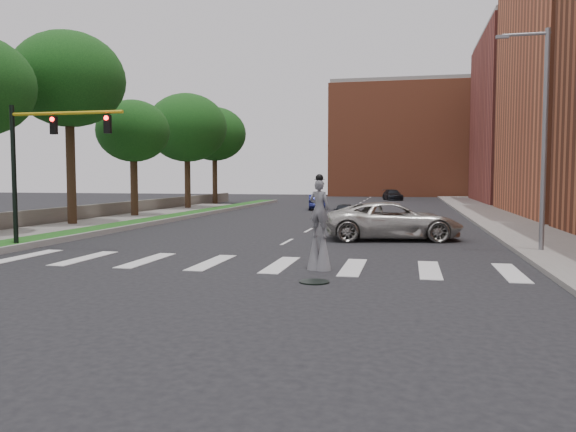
% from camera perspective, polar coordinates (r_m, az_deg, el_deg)
% --- Properties ---
extents(ground_plane, '(160.00, 160.00, 0.00)m').
position_cam_1_polar(ground_plane, '(19.38, -5.15, -5.31)').
color(ground_plane, black).
rests_on(ground_plane, ground).
extents(grass_median, '(2.00, 60.00, 0.25)m').
position_cam_1_polar(grass_median, '(42.06, -12.04, -0.19)').
color(grass_median, '#184F16').
rests_on(grass_median, ground).
extents(median_curb, '(0.20, 60.00, 0.28)m').
position_cam_1_polar(median_curb, '(41.64, -10.72, -0.19)').
color(median_curb, gray).
rests_on(median_curb, ground).
extents(sidewalk_left, '(4.00, 60.00, 0.18)m').
position_cam_1_polar(sidewalk_left, '(34.87, -23.33, -1.33)').
color(sidewalk_left, slate).
rests_on(sidewalk_left, ground).
extents(sidewalk_right, '(5.00, 90.00, 0.18)m').
position_cam_1_polar(sidewalk_right, '(43.90, 21.02, -0.24)').
color(sidewalk_right, slate).
rests_on(sidewalk_right, ground).
extents(stone_wall, '(0.50, 56.00, 1.10)m').
position_cam_1_polar(stone_wall, '(46.29, -17.25, 0.62)').
color(stone_wall, '#605B52').
rests_on(stone_wall, ground).
extents(manhole, '(0.90, 0.90, 0.04)m').
position_cam_1_polar(manhole, '(16.77, 2.68, -6.70)').
color(manhole, black).
rests_on(manhole, ground).
extents(building_far, '(16.00, 22.00, 20.00)m').
position_cam_1_polar(building_far, '(74.39, 25.06, 8.92)').
color(building_far, '#964037').
rests_on(building_far, ground).
extents(building_backdrop, '(26.00, 14.00, 18.00)m').
position_cam_1_polar(building_backdrop, '(96.44, 12.40, 7.40)').
color(building_backdrop, '#BB5D3A').
rests_on(building_backdrop, ground).
extents(streetlight, '(2.05, 0.20, 9.00)m').
position_cam_1_polar(streetlight, '(24.87, 24.41, 7.71)').
color(streetlight, slate).
rests_on(streetlight, ground).
extents(traffic_signal, '(5.30, 0.23, 6.20)m').
position_cam_1_polar(traffic_signal, '(26.32, -24.04, 5.87)').
color(traffic_signal, black).
rests_on(traffic_signal, ground).
extents(stilt_performer, '(0.83, 0.64, 3.23)m').
position_cam_1_polar(stilt_performer, '(18.83, 3.19, -1.45)').
color(stilt_performer, '#312013').
rests_on(stilt_performer, ground).
extents(suv_crossing, '(7.22, 4.30, 1.88)m').
position_cam_1_polar(suv_crossing, '(28.46, 10.61, -0.49)').
color(suv_crossing, '#B7B5AD').
rests_on(suv_crossing, ground).
extents(car_near, '(1.42, 3.48, 1.18)m').
position_cam_1_polar(car_near, '(41.63, 5.70, 0.48)').
color(car_near, black).
rests_on(car_near, ground).
extents(car_mid, '(2.25, 4.59, 1.45)m').
position_cam_1_polar(car_mid, '(53.85, 2.96, 1.43)').
color(car_mid, '#161A4E').
rests_on(car_mid, ground).
extents(car_far, '(3.20, 5.29, 1.43)m').
position_cam_1_polar(car_far, '(76.62, 10.58, 2.13)').
color(car_far, black).
rests_on(car_far, ground).
extents(tree_2, '(6.94, 6.94, 12.14)m').
position_cam_1_polar(tree_2, '(38.42, -21.40, 12.74)').
color(tree_2, '#312013').
rests_on(tree_2, ground).
extents(tree_3, '(5.54, 5.54, 8.98)m').
position_cam_1_polar(tree_3, '(44.82, -15.46, 8.27)').
color(tree_3, '#312013').
rests_on(tree_3, ground).
extents(tree_4, '(7.59, 7.59, 11.01)m').
position_cam_1_polar(tree_4, '(54.68, -10.23, 8.80)').
color(tree_4, '#312013').
rests_on(tree_4, ground).
extents(tree_5, '(7.15, 7.15, 11.03)m').
position_cam_1_polar(tree_5, '(64.88, -7.48, 8.23)').
color(tree_5, '#312013').
rests_on(tree_5, ground).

